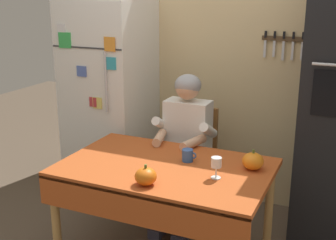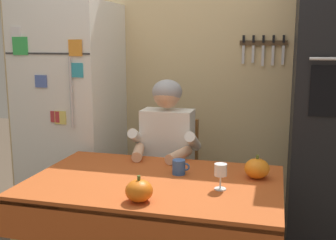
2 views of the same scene
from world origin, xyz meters
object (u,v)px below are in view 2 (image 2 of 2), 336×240
dining_table (154,195)px  pumpkin_large (257,168)px  chair_behind_person (172,175)px  seated_person (165,153)px  pumpkin_medium (139,191)px  coffee_mug (179,167)px  refrigerator (73,117)px  wine_glass (221,171)px

dining_table → pumpkin_large: bearing=19.4°
chair_behind_person → pumpkin_large: bearing=-42.6°
seated_person → pumpkin_medium: 0.92m
coffee_mug → pumpkin_medium: 0.47m
coffee_mug → pumpkin_medium: pumpkin_medium is taller
coffee_mug → pumpkin_large: 0.44m
chair_behind_person → dining_table: bearing=-83.0°
refrigerator → pumpkin_large: size_ratio=12.75×
pumpkin_large → dining_table: bearing=-160.6°
coffee_mug → chair_behind_person: bearing=108.0°
refrigerator → pumpkin_medium: 1.54m
dining_table → seated_person: (-0.10, 0.60, 0.08)m
wine_glass → pumpkin_large: size_ratio=0.99×
dining_table → pumpkin_medium: size_ratio=10.37×
dining_table → seated_person: 0.62m
seated_person → wine_glass: seated_person is taller
pumpkin_medium → chair_behind_person: bearing=96.1°
chair_behind_person → wine_glass: chair_behind_person is taller
pumpkin_medium → wine_glass: bearing=36.7°
pumpkin_large → pumpkin_medium: 0.73m
dining_table → pumpkin_large: size_ratio=9.92×
chair_behind_person → seated_person: seated_person is taller
refrigerator → coffee_mug: refrigerator is taller
seated_person → wine_glass: bearing=-53.6°
refrigerator → pumpkin_large: refrigerator is taller
refrigerator → wine_glass: bearing=-34.9°
chair_behind_person → pumpkin_medium: size_ratio=6.89×
coffee_mug → pumpkin_large: (0.44, 0.04, 0.01)m
refrigerator → wine_glass: (1.33, -0.93, -0.06)m
coffee_mug → refrigerator: bearing=145.4°
coffee_mug → dining_table: bearing=-126.3°
seated_person → coffee_mug: seated_person is taller
refrigerator → pumpkin_medium: size_ratio=13.33×
seated_person → coffee_mug: (0.21, -0.45, 0.05)m
refrigerator → pumpkin_large: bearing=-24.6°
wine_glass → pumpkin_large: bearing=53.6°
seated_person → wine_glass: (0.48, -0.65, 0.10)m
refrigerator → wine_glass: 1.62m
wine_glass → chair_behind_person: bearing=119.7°
seated_person → wine_glass: 0.81m
dining_table → seated_person: size_ratio=1.12×
refrigerator → chair_behind_person: 0.94m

